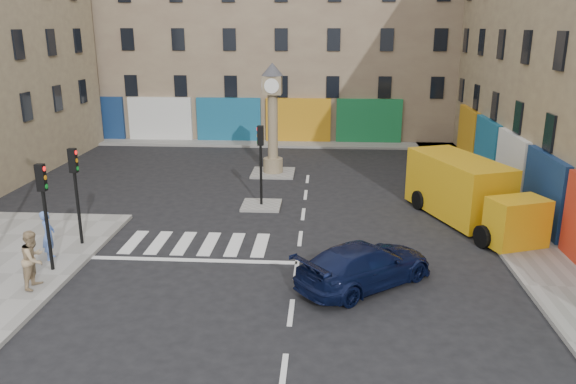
# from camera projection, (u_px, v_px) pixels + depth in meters

# --- Properties ---
(ground) EXTENTS (120.00, 120.00, 0.00)m
(ground) POSITION_uv_depth(u_px,v_px,m) (295.00, 283.00, 18.50)
(ground) COLOR black
(ground) RESTS_ON ground
(sidewalk_right) EXTENTS (2.60, 30.00, 0.15)m
(sidewalk_right) POSITION_uv_depth(u_px,v_px,m) (483.00, 197.00, 27.49)
(sidewalk_right) COLOR gray
(sidewalk_right) RESTS_ON ground
(sidewalk_far) EXTENTS (32.00, 2.40, 0.15)m
(sidewalk_far) POSITION_uv_depth(u_px,v_px,m) (256.00, 143.00, 39.96)
(sidewalk_far) COLOR gray
(sidewalk_far) RESTS_ON ground
(island_near) EXTENTS (1.80, 1.80, 0.12)m
(island_near) POSITION_uv_depth(u_px,v_px,m) (261.00, 205.00, 26.26)
(island_near) COLOR gray
(island_near) RESTS_ON ground
(island_far) EXTENTS (2.40, 2.40, 0.12)m
(island_far) POSITION_uv_depth(u_px,v_px,m) (273.00, 173.00, 31.99)
(island_far) COLOR gray
(island_far) RESTS_ON ground
(building_far) EXTENTS (32.00, 10.00, 17.00)m
(building_far) POSITION_uv_depth(u_px,v_px,m) (263.00, 20.00, 43.09)
(building_far) COLOR gray
(building_far) RESTS_ON ground
(traffic_light_left_near) EXTENTS (0.28, 0.22, 3.70)m
(traffic_light_left_near) POSITION_uv_depth(u_px,v_px,m) (44.00, 200.00, 18.46)
(traffic_light_left_near) COLOR black
(traffic_light_left_near) RESTS_ON sidewalk_left
(traffic_light_left_far) EXTENTS (0.28, 0.22, 3.70)m
(traffic_light_left_far) POSITION_uv_depth(u_px,v_px,m) (75.00, 181.00, 20.76)
(traffic_light_left_far) COLOR black
(traffic_light_left_far) RESTS_ON sidewalk_left
(traffic_light_island) EXTENTS (0.28, 0.22, 3.70)m
(traffic_light_island) POSITION_uv_depth(u_px,v_px,m) (261.00, 152.00, 25.53)
(traffic_light_island) COLOR black
(traffic_light_island) RESTS_ON island_near
(clock_pillar) EXTENTS (1.20, 1.20, 6.10)m
(clock_pillar) POSITION_uv_depth(u_px,v_px,m) (273.00, 112.00, 30.99)
(clock_pillar) COLOR #978763
(clock_pillar) RESTS_ON island_far
(navy_sedan) EXTENTS (5.06, 4.69, 1.43)m
(navy_sedan) POSITION_uv_depth(u_px,v_px,m) (365.00, 265.00, 18.16)
(navy_sedan) COLOR black
(navy_sedan) RESTS_ON ground
(yellow_van) EXTENTS (4.56, 7.56, 2.64)m
(yellow_van) POSITION_uv_depth(u_px,v_px,m) (467.00, 192.00, 23.93)
(yellow_van) COLOR yellow
(yellow_van) RESTS_ON ground
(pedestrian_blue) EXTENTS (0.58, 0.74, 1.79)m
(pedestrian_blue) POSITION_uv_depth(u_px,v_px,m) (48.00, 235.00, 19.79)
(pedestrian_blue) COLOR #587ACA
(pedestrian_blue) RESTS_ON sidewalk_left
(pedestrian_tan) EXTENTS (0.75, 0.95, 1.89)m
(pedestrian_tan) POSITION_uv_depth(u_px,v_px,m) (34.00, 259.00, 17.64)
(pedestrian_tan) COLOR tan
(pedestrian_tan) RESTS_ON sidewalk_left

